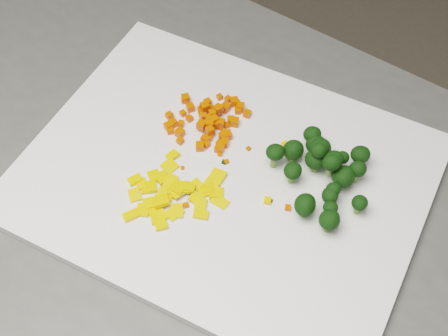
% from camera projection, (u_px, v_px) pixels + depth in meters
% --- Properties ---
extents(counter_block, '(1.14, 1.00, 0.90)m').
position_uv_depth(counter_block, '(205.00, 319.00, 1.16)').
color(counter_block, '#4E4E4B').
rests_on(counter_block, ground).
extents(cutting_board, '(0.58, 0.51, 0.01)m').
position_uv_depth(cutting_board, '(224.00, 176.00, 0.79)').
color(cutting_board, white).
rests_on(cutting_board, counter_block).
extents(carrot_pile, '(0.11, 0.11, 0.03)m').
position_uv_depth(carrot_pile, '(208.00, 117.00, 0.82)').
color(carrot_pile, '#D93E02').
rests_on(carrot_pile, cutting_board).
extents(pepper_pile, '(0.13, 0.13, 0.02)m').
position_uv_depth(pepper_pile, '(176.00, 189.00, 0.76)').
color(pepper_pile, '#FFB90D').
rests_on(pepper_pile, cutting_board).
extents(broccoli_pile, '(0.13, 0.13, 0.06)m').
position_uv_depth(broccoli_pile, '(323.00, 170.00, 0.75)').
color(broccoli_pile, black).
rests_on(broccoli_pile, cutting_board).
extents(carrot_cube_0, '(0.01, 0.01, 0.01)m').
position_uv_depth(carrot_cube_0, '(169.00, 126.00, 0.82)').
color(carrot_cube_0, '#D93E02').
rests_on(carrot_cube_0, carrot_pile).
extents(carrot_cube_1, '(0.01, 0.01, 0.01)m').
position_uv_depth(carrot_cube_1, '(235.00, 122.00, 0.83)').
color(carrot_cube_1, '#D93E02').
rests_on(carrot_cube_1, carrot_pile).
extents(carrot_cube_2, '(0.01, 0.01, 0.01)m').
position_uv_depth(carrot_cube_2, '(222.00, 127.00, 0.82)').
color(carrot_cube_2, '#D93E02').
rests_on(carrot_cube_2, carrot_pile).
extents(carrot_cube_3, '(0.01, 0.01, 0.01)m').
position_uv_depth(carrot_cube_3, '(247.00, 114.00, 0.84)').
color(carrot_cube_3, '#D93E02').
rests_on(carrot_cube_3, carrot_pile).
extents(carrot_cube_4, '(0.01, 0.01, 0.01)m').
position_uv_depth(carrot_cube_4, '(186.00, 99.00, 0.85)').
color(carrot_cube_4, '#D93E02').
rests_on(carrot_cube_4, carrot_pile).
extents(carrot_cube_5, '(0.01, 0.01, 0.01)m').
position_uv_depth(carrot_cube_5, '(231.00, 120.00, 0.83)').
color(carrot_cube_5, '#D93E02').
rests_on(carrot_cube_5, carrot_pile).
extents(carrot_cube_6, '(0.01, 0.01, 0.01)m').
position_uv_depth(carrot_cube_6, '(189.00, 119.00, 0.83)').
color(carrot_cube_6, '#D93E02').
rests_on(carrot_cube_6, carrot_pile).
extents(carrot_cube_7, '(0.01, 0.01, 0.01)m').
position_uv_depth(carrot_cube_7, '(215.00, 124.00, 0.82)').
color(carrot_cube_7, '#D93E02').
rests_on(carrot_cube_7, carrot_pile).
extents(carrot_cube_8, '(0.01, 0.01, 0.01)m').
position_uv_depth(carrot_cube_8, '(225.00, 108.00, 0.84)').
color(carrot_cube_8, '#D93E02').
rests_on(carrot_cube_8, carrot_pile).
extents(carrot_cube_9, '(0.01, 0.01, 0.01)m').
position_uv_depth(carrot_cube_9, '(220.00, 148.00, 0.80)').
color(carrot_cube_9, '#D93E02').
rests_on(carrot_cube_9, carrot_pile).
extents(carrot_cube_10, '(0.01, 0.01, 0.01)m').
position_uv_depth(carrot_cube_10, '(221.00, 123.00, 0.82)').
color(carrot_cube_10, '#D93E02').
rests_on(carrot_cube_10, carrot_pile).
extents(carrot_cube_11, '(0.01, 0.01, 0.01)m').
position_uv_depth(carrot_cube_11, '(218.00, 109.00, 0.83)').
color(carrot_cube_11, '#D93E02').
rests_on(carrot_cube_11, carrot_pile).
extents(carrot_cube_12, '(0.01, 0.01, 0.01)m').
position_uv_depth(carrot_cube_12, '(210.00, 130.00, 0.81)').
color(carrot_cube_12, '#D93E02').
rests_on(carrot_cube_12, carrot_pile).
extents(carrot_cube_13, '(0.01, 0.01, 0.01)m').
position_uv_depth(carrot_cube_13, '(201.00, 111.00, 0.84)').
color(carrot_cube_13, '#D93E02').
rests_on(carrot_cube_13, carrot_pile).
extents(carrot_cube_14, '(0.01, 0.01, 0.01)m').
position_uv_depth(carrot_cube_14, '(209.00, 123.00, 0.82)').
color(carrot_cube_14, '#D93E02').
rests_on(carrot_cube_14, carrot_pile).
extents(carrot_cube_15, '(0.01, 0.01, 0.01)m').
position_uv_depth(carrot_cube_15, '(220.00, 97.00, 0.85)').
color(carrot_cube_15, '#D93E02').
rests_on(carrot_cube_15, carrot_pile).
extents(carrot_cube_16, '(0.01, 0.01, 0.01)m').
position_uv_depth(carrot_cube_16, '(180.00, 141.00, 0.81)').
color(carrot_cube_16, '#D93E02').
rests_on(carrot_cube_16, carrot_pile).
extents(carrot_cube_17, '(0.02, 0.02, 0.01)m').
position_uv_depth(carrot_cube_17, '(205.00, 107.00, 0.83)').
color(carrot_cube_17, '#D93E02').
rests_on(carrot_cube_17, carrot_pile).
extents(carrot_cube_18, '(0.01, 0.01, 0.01)m').
position_uv_depth(carrot_cube_18, '(185.00, 99.00, 0.85)').
color(carrot_cube_18, '#D93E02').
rests_on(carrot_cube_18, carrot_pile).
extents(carrot_cube_19, '(0.01, 0.01, 0.01)m').
position_uv_depth(carrot_cube_19, '(224.00, 143.00, 0.81)').
color(carrot_cube_19, '#D93E02').
rests_on(carrot_cube_19, carrot_pile).
extents(carrot_cube_20, '(0.01, 0.01, 0.01)m').
position_uv_depth(carrot_cube_20, '(210.00, 132.00, 0.82)').
color(carrot_cube_20, '#D93E02').
rests_on(carrot_cube_20, carrot_pile).
extents(carrot_cube_21, '(0.01, 0.01, 0.01)m').
position_uv_depth(carrot_cube_21, '(214.00, 120.00, 0.82)').
color(carrot_cube_21, '#D93E02').
rests_on(carrot_cube_21, carrot_pile).
extents(carrot_cube_22, '(0.01, 0.01, 0.01)m').
position_uv_depth(carrot_cube_22, '(208.00, 102.00, 0.85)').
color(carrot_cube_22, '#D93E02').
rests_on(carrot_cube_22, carrot_pile).
extents(carrot_cube_23, '(0.01, 0.01, 0.01)m').
position_uv_depth(carrot_cube_23, '(227.00, 125.00, 0.82)').
color(carrot_cube_23, '#D93E02').
rests_on(carrot_cube_23, carrot_pile).
extents(carrot_cube_24, '(0.01, 0.01, 0.01)m').
position_uv_depth(carrot_cube_24, '(240.00, 107.00, 0.84)').
color(carrot_cube_24, '#D93E02').
rests_on(carrot_cube_24, carrot_pile).
extents(carrot_cube_25, '(0.01, 0.01, 0.01)m').
position_uv_depth(carrot_cube_25, '(236.00, 103.00, 0.85)').
color(carrot_cube_25, '#D93E02').
rests_on(carrot_cube_25, carrot_pile).
extents(carrot_cube_26, '(0.01, 0.01, 0.01)m').
position_uv_depth(carrot_cube_26, '(180.00, 133.00, 0.81)').
color(carrot_cube_26, '#D93E02').
rests_on(carrot_cube_26, carrot_pile).
extents(carrot_cube_27, '(0.01, 0.01, 0.01)m').
position_uv_depth(carrot_cube_27, '(181.00, 124.00, 0.83)').
color(carrot_cube_27, '#D93E02').
rests_on(carrot_cube_27, carrot_pile).
extents(carrot_cube_28, '(0.01, 0.01, 0.01)m').
position_uv_depth(carrot_cube_28, '(205.00, 139.00, 0.81)').
color(carrot_cube_28, '#D93E02').
rests_on(carrot_cube_28, carrot_pile).
extents(carrot_cube_29, '(0.01, 0.01, 0.01)m').
position_uv_depth(carrot_cube_29, '(203.00, 115.00, 0.83)').
color(carrot_cube_29, '#D93E02').
rests_on(carrot_cube_29, carrot_pile).
extents(carrot_cube_30, '(0.01, 0.01, 0.01)m').
position_uv_depth(carrot_cube_30, '(202.00, 125.00, 0.81)').
color(carrot_cube_30, '#D93E02').
rests_on(carrot_cube_30, carrot_pile).
extents(carrot_cube_31, '(0.01, 0.01, 0.01)m').
position_uv_depth(carrot_cube_31, '(204.00, 117.00, 0.82)').
color(carrot_cube_31, '#D93E02').
rests_on(carrot_cube_31, carrot_pile).
extents(carrot_cube_32, '(0.01, 0.01, 0.01)m').
position_uv_depth(carrot_cube_32, '(206.00, 144.00, 0.81)').
color(carrot_cube_32, '#D93E02').
rests_on(carrot_cube_32, carrot_pile).
extents(carrot_cube_33, '(0.01, 0.01, 0.01)m').
position_uv_depth(carrot_cube_33, '(183.00, 113.00, 0.84)').
color(carrot_cube_33, '#D93E02').
rests_on(carrot_cube_33, carrot_pile).
extents(carrot_cube_34, '(0.01, 0.01, 0.01)m').
position_uv_depth(carrot_cube_34, '(227.00, 135.00, 0.81)').
color(carrot_cube_34, '#D93E02').
rests_on(carrot_cube_34, carrot_pile).
extents(carrot_cube_35, '(0.01, 0.01, 0.01)m').
position_uv_depth(carrot_cube_35, '(210.00, 130.00, 0.82)').
color(carrot_cube_35, '#D93E02').
rests_on(carrot_cube_35, carrot_pile).
extents(carrot_cube_36, '(0.01, 0.01, 0.01)m').
position_uv_depth(carrot_cube_36, '(234.00, 102.00, 0.85)').
color(carrot_cube_36, '#D93E02').
rests_on(carrot_cube_36, carrot_pile).
extents(carrot_cube_37, '(0.01, 0.01, 0.01)m').
position_uv_depth(carrot_cube_37, '(219.00, 143.00, 0.81)').
color(carrot_cube_37, '#D93E02').
rests_on(carrot_cube_37, carrot_pile).
extents(carrot_cube_38, '(0.01, 0.01, 0.01)m').
position_uv_depth(carrot_cube_38, '(169.00, 116.00, 0.83)').
color(carrot_cube_38, '#D93E02').
rests_on(carrot_cube_38, carrot_pile).
extents(carrot_cube_39, '(0.01, 0.01, 0.01)m').
position_uv_depth(carrot_cube_39, '(210.00, 118.00, 0.82)').
color(carrot_cube_39, '#D93E02').
rests_on(carrot_cube_39, carrot_pile).
extents(carrot_cube_40, '(0.01, 0.01, 0.01)m').
position_uv_depth(carrot_cube_40, '(228.00, 99.00, 0.85)').
color(carrot_cube_40, '#D93E02').
rests_on(carrot_cube_40, carrot_pile).
extents(carrot_cube_41, '(0.01, 0.01, 0.01)m').
position_uv_depth(carrot_cube_41, '(212.00, 113.00, 0.82)').
color(carrot_cube_41, '#D93E02').
rests_on(carrot_cube_41, carrot_pile).
extents(carrot_cube_42, '(0.01, 0.01, 0.01)m').
position_uv_depth(carrot_cube_42, '(238.00, 110.00, 0.84)').
color(carrot_cube_42, '#D93E02').
rests_on(carrot_cube_42, carrot_pile).
extents(carrot_cube_43, '(0.01, 0.01, 0.01)m').
position_uv_depth(carrot_cube_43, '(173.00, 123.00, 0.82)').
color(carrot_cube_43, '#D93E02').
rests_on(carrot_cube_43, carrot_pile).
extents(carrot_cube_44, '(0.01, 0.01, 0.01)m').
position_uv_depth(carrot_cube_44, '(225.00, 137.00, 0.81)').
color(carrot_cube_44, '#D93E02').
rests_on(carrot_cube_44, carrot_pile).
extents(carrot_cube_45, '(0.01, 0.01, 0.01)m').
position_uv_depth(carrot_cube_45, '(211.00, 108.00, 0.84)').
color(carrot_cube_45, '#D93E02').
rests_on(carrot_cube_45, carrot_pile).
extents(carrot_cube_46, '(0.01, 0.01, 0.01)m').
position_uv_depth(carrot_cube_46, '(170.00, 131.00, 0.82)').
color(carrot_cube_46, '#D93E02').
rests_on(carrot_cube_46, carrot_pile).
extents(carrot_cube_47, '(0.01, 0.01, 0.01)m').
position_uv_depth(carrot_cube_47, '(210.00, 124.00, 0.81)').
color(carrot_cube_47, '#D93E02').
rests_on(carrot_cube_47, carrot_pile).
extents(carrot_cube_48, '(0.01, 0.01, 0.01)m').
position_uv_depth(carrot_cube_48, '(204.00, 106.00, 0.84)').
color(carrot_cube_48, '#D93E02').
rests_on(carrot_cube_48, carrot_pile).
extents(carrot_cube_49, '(0.01, 0.01, 0.01)m').
position_uv_depth(carrot_cube_49, '(190.00, 108.00, 0.84)').
color(carrot_cube_49, '#D93E02').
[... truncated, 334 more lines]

